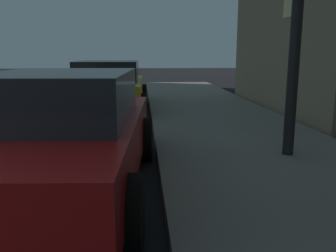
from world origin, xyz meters
name	(u,v)px	position (x,y,z in m)	size (l,w,h in m)	color
car_red	(63,134)	(2.85, 3.37, 0.71)	(2.19, 4.32, 1.43)	maroon
car_yellow_cab	(109,86)	(2.85, 9.43, 0.72)	(2.13, 4.26, 1.43)	gold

